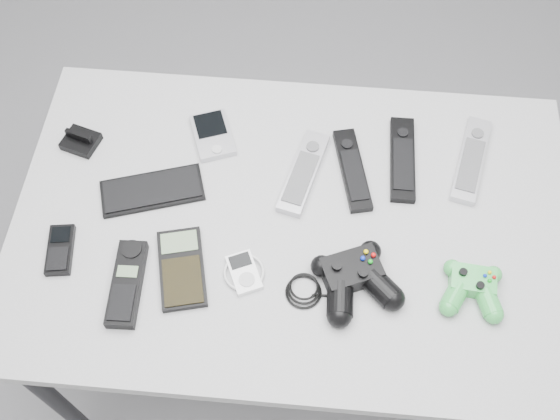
# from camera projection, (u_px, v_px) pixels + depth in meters

# --- Properties ---
(floor) EXTENTS (3.50, 3.50, 0.00)m
(floor) POSITION_uv_depth(u_px,v_px,m) (288.00, 329.00, 2.12)
(floor) COLOR slate
(floor) RESTS_ON ground
(desk) EXTENTS (1.20, 0.77, 0.81)m
(desk) POSITION_uv_depth(u_px,v_px,m) (293.00, 236.00, 1.46)
(desk) COLOR gray
(desk) RESTS_ON floor
(pda_keyboard) EXTENTS (0.24, 0.16, 0.01)m
(pda_keyboard) POSITION_uv_depth(u_px,v_px,m) (152.00, 190.00, 1.43)
(pda_keyboard) COLOR black
(pda_keyboard) RESTS_ON desk
(dock_bracket) EXTENTS (0.09, 0.09, 0.04)m
(dock_bracket) POSITION_uv_depth(u_px,v_px,m) (80.00, 139.00, 1.48)
(dock_bracket) COLOR black
(dock_bracket) RESTS_ON desk
(pda) EXTENTS (0.12, 0.15, 0.02)m
(pda) POSITION_uv_depth(u_px,v_px,m) (213.00, 135.00, 1.50)
(pda) COLOR #ABAAB1
(pda) RESTS_ON desk
(remote_silver_a) EXTENTS (0.11, 0.23, 0.02)m
(remote_silver_a) POSITION_uv_depth(u_px,v_px,m) (304.00, 172.00, 1.45)
(remote_silver_a) COLOR #ABAAB1
(remote_silver_a) RESTS_ON desk
(remote_black_a) EXTENTS (0.10, 0.22, 0.02)m
(remote_black_a) POSITION_uv_depth(u_px,v_px,m) (352.00, 169.00, 1.45)
(remote_black_a) COLOR black
(remote_black_a) RESTS_ON desk
(remote_black_b) EXTENTS (0.05, 0.22, 0.02)m
(remote_black_b) POSITION_uv_depth(u_px,v_px,m) (402.00, 159.00, 1.47)
(remote_black_b) COLOR black
(remote_black_b) RESTS_ON desk
(remote_silver_b) EXTENTS (0.11, 0.24, 0.02)m
(remote_silver_b) POSITION_uv_depth(u_px,v_px,m) (471.00, 159.00, 1.47)
(remote_silver_b) COLOR #B0AFB6
(remote_silver_b) RESTS_ON desk
(mobile_phone) EXTENTS (0.07, 0.12, 0.02)m
(mobile_phone) POSITION_uv_depth(u_px,v_px,m) (60.00, 250.00, 1.35)
(mobile_phone) COLOR black
(mobile_phone) RESTS_ON desk
(cordless_handset) EXTENTS (0.06, 0.19, 0.03)m
(cordless_handset) POSITION_uv_depth(u_px,v_px,m) (127.00, 283.00, 1.31)
(cordless_handset) COLOR black
(cordless_handset) RESTS_ON desk
(calculator) EXTENTS (0.13, 0.19, 0.02)m
(calculator) POSITION_uv_depth(u_px,v_px,m) (182.00, 268.00, 1.33)
(calculator) COLOR black
(calculator) RESTS_ON desk
(mp3_player) EXTENTS (0.11, 0.12, 0.02)m
(mp3_player) POSITION_uv_depth(u_px,v_px,m) (244.00, 272.00, 1.33)
(mp3_player) COLOR white
(mp3_player) RESTS_ON desk
(controller_black) EXTENTS (0.32, 0.27, 0.06)m
(controller_black) POSITION_uv_depth(u_px,v_px,m) (355.00, 277.00, 1.30)
(controller_black) COLOR black
(controller_black) RESTS_ON desk
(controller_green) EXTENTS (0.14, 0.14, 0.04)m
(controller_green) POSITION_uv_depth(u_px,v_px,m) (473.00, 287.00, 1.30)
(controller_green) COLOR #248634
(controller_green) RESTS_ON desk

